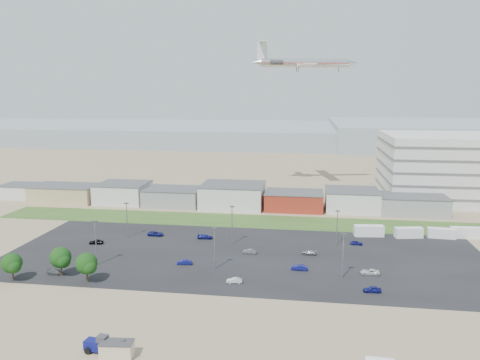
% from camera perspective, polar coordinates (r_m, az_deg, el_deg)
% --- Properties ---
extents(ground, '(700.00, 700.00, 0.00)m').
position_cam_1_polar(ground, '(102.01, -3.98, -12.66)').
color(ground, '#816952').
rests_on(ground, ground).
extents(parking_lot, '(120.00, 50.00, 0.01)m').
position_cam_1_polar(parking_lot, '(119.55, 0.45, -9.11)').
color(parking_lot, black).
rests_on(parking_lot, ground).
extents(grass_strip, '(160.00, 16.00, 0.02)m').
position_cam_1_polar(grass_strip, '(150.47, 0.24, -4.99)').
color(grass_strip, '#2C501E').
rests_on(grass_strip, ground).
extents(hills_backdrop, '(700.00, 200.00, 9.00)m').
position_cam_1_polar(hills_backdrop, '(408.66, 11.09, 5.21)').
color(hills_backdrop, gray).
rests_on(hills_backdrop, ground).
extents(building_row, '(170.00, 20.00, 8.00)m').
position_cam_1_polar(building_row, '(170.71, -4.52, -1.79)').
color(building_row, silver).
rests_on(building_row, ground).
extents(portable_shed, '(5.34, 3.14, 2.57)m').
position_cam_1_polar(portable_shed, '(78.68, -14.78, -19.36)').
color(portable_shed, beige).
rests_on(portable_shed, ground).
extents(telehandler, '(7.22, 3.14, 2.92)m').
position_cam_1_polar(telehandler, '(80.66, -16.88, -18.55)').
color(telehandler, '#0B0E5A').
rests_on(telehandler, ground).
extents(box_trailer_a, '(8.51, 3.47, 3.10)m').
position_cam_1_polar(box_trailer_a, '(139.27, 15.43, -5.98)').
color(box_trailer_a, silver).
rests_on(box_trailer_a, ground).
extents(box_trailer_b, '(7.99, 3.80, 2.88)m').
position_cam_1_polar(box_trailer_b, '(141.22, 19.87, -6.05)').
color(box_trailer_b, silver).
rests_on(box_trailer_b, ground).
extents(box_trailer_c, '(7.60, 2.88, 2.79)m').
position_cam_1_polar(box_trailer_c, '(144.28, 23.36, -5.97)').
color(box_trailer_c, silver).
rests_on(box_trailer_c, ground).
extents(box_trailer_d, '(8.18, 2.85, 3.03)m').
position_cam_1_polar(box_trailer_d, '(147.19, 25.82, -5.80)').
color(box_trailer_d, silver).
rests_on(box_trailer_d, ground).
extents(tree_mid, '(4.67, 4.67, 7.00)m').
position_cam_1_polar(tree_mid, '(114.03, -26.05, -9.32)').
color(tree_mid, black).
rests_on(tree_mid, ground).
extents(tree_right, '(4.99, 4.99, 7.48)m').
position_cam_1_polar(tree_right, '(112.61, -21.02, -9.06)').
color(tree_right, black).
rests_on(tree_right, ground).
extents(tree_near, '(4.94, 4.94, 7.41)m').
position_cam_1_polar(tree_near, '(107.15, -18.20, -9.89)').
color(tree_near, black).
rests_on(tree_near, ground).
extents(lightpole_front_l, '(1.27, 0.53, 10.80)m').
position_cam_1_polar(lightpole_front_l, '(116.34, -17.16, -7.34)').
color(lightpole_front_l, slate).
rests_on(lightpole_front_l, ground).
extents(lightpole_front_m, '(1.17, 0.49, 9.91)m').
position_cam_1_polar(lightpole_front_m, '(108.97, -3.10, -8.33)').
color(lightpole_front_m, slate).
rests_on(lightpole_front_m, ground).
extents(lightpole_front_r, '(1.20, 0.50, 10.18)m').
position_cam_1_polar(lightpole_front_r, '(106.02, 12.44, -9.03)').
color(lightpole_front_r, slate).
rests_on(lightpole_front_r, ground).
extents(lightpole_back_l, '(1.18, 0.49, 10.03)m').
position_cam_1_polar(lightpole_back_l, '(135.89, -13.61, -4.79)').
color(lightpole_back_l, slate).
rests_on(lightpole_back_l, ground).
extents(lightpole_back_m, '(1.24, 0.52, 10.51)m').
position_cam_1_polar(lightpole_back_m, '(126.35, -0.97, -5.53)').
color(lightpole_back_m, slate).
rests_on(lightpole_back_m, ground).
extents(lightpole_back_r, '(1.12, 0.47, 9.52)m').
position_cam_1_polar(lightpole_back_r, '(128.24, 11.74, -5.74)').
color(lightpole_back_r, slate).
rests_on(lightpole_back_r, ground).
extents(airliner, '(50.47, 39.75, 13.23)m').
position_cam_1_polar(airliner, '(201.14, 7.92, 13.97)').
color(airliner, silver).
extents(parked_car_0, '(4.28, 2.05, 1.18)m').
position_cam_1_polar(parked_car_0, '(111.01, 15.55, -10.75)').
color(parked_car_0, silver).
rests_on(parked_car_0, ground).
extents(parked_car_1, '(3.86, 1.48, 1.25)m').
position_cam_1_polar(parked_car_1, '(110.37, 7.23, -10.54)').
color(parked_car_1, navy).
rests_on(parked_car_1, ground).
extents(parked_car_2, '(3.69, 1.65, 1.23)m').
position_cam_1_polar(parked_car_2, '(101.89, 15.80, -12.70)').
color(parked_car_2, navy).
rests_on(parked_car_2, ground).
extents(parked_car_4, '(3.71, 1.64, 1.18)m').
position_cam_1_polar(parked_car_4, '(113.75, -6.79, -9.90)').
color(parked_car_4, navy).
rests_on(parked_car_4, ground).
extents(parked_car_5, '(3.92, 1.97, 1.28)m').
position_cam_1_polar(parked_car_5, '(133.46, -17.13, -7.20)').
color(parked_car_5, black).
rests_on(parked_car_5, ground).
extents(parked_car_6, '(4.44, 2.14, 1.25)m').
position_cam_1_polar(parked_car_6, '(132.40, -4.28, -6.90)').
color(parked_car_6, navy).
rests_on(parked_car_6, ground).
extents(parked_car_7, '(3.60, 1.45, 1.16)m').
position_cam_1_polar(parked_car_7, '(120.34, 1.19, -8.68)').
color(parked_car_7, '#595B5E').
rests_on(parked_car_7, ground).
extents(parked_car_8, '(3.36, 1.54, 1.12)m').
position_cam_1_polar(parked_car_8, '(130.82, 14.00, -7.43)').
color(parked_car_8, navy).
rests_on(parked_car_8, ground).
extents(parked_car_9, '(4.54, 2.13, 1.26)m').
position_cam_1_polar(parked_car_9, '(136.94, -10.25, -6.45)').
color(parked_car_9, navy).
rests_on(parked_car_9, ground).
extents(parked_car_10, '(4.02, 1.72, 1.16)m').
position_cam_1_polar(parked_car_10, '(114.95, -21.52, -10.37)').
color(parked_car_10, '#595B5E').
rests_on(parked_car_10, ground).
extents(parked_car_12, '(4.01, 1.86, 1.13)m').
position_cam_1_polar(parked_car_12, '(120.80, 8.34, -8.73)').
color(parked_car_12, '#A5A5AA').
rests_on(parked_car_12, ground).
extents(parked_car_13, '(3.47, 1.59, 1.10)m').
position_cam_1_polar(parked_car_13, '(102.72, -0.69, -12.13)').
color(parked_car_13, silver).
rests_on(parked_car_13, ground).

